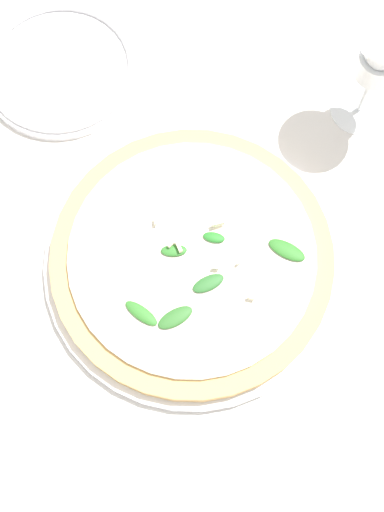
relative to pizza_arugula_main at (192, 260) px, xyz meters
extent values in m
plane|color=silver|center=(0.03, 0.01, -0.02)|extent=(6.00, 6.00, 0.00)
cylinder|color=white|center=(0.00, 0.00, -0.01)|extent=(0.36, 0.36, 0.01)
cylinder|color=tan|center=(0.00, 0.00, 0.00)|extent=(0.34, 0.34, 0.02)
cylinder|color=silver|center=(0.00, 0.00, 0.02)|extent=(0.29, 0.29, 0.01)
ellipsoid|color=#2B632A|center=(0.04, 0.01, 0.02)|extent=(0.02, 0.04, 0.01)
ellipsoid|color=#267427|center=(-0.01, 0.03, 0.02)|extent=(0.02, 0.03, 0.01)
ellipsoid|color=#307228|center=(0.05, -0.07, 0.02)|extent=(0.04, 0.04, 0.01)
ellipsoid|color=#2C6F25|center=(0.03, 0.11, 0.02)|extent=(0.05, 0.05, 0.01)
ellipsoid|color=#2E7129|center=(-0.01, -0.02, 0.02)|extent=(0.02, 0.03, 0.01)
ellipsoid|color=#2E6628|center=(0.07, -0.04, 0.02)|extent=(0.03, 0.05, 0.01)
cube|color=beige|center=(0.02, 0.05, 0.03)|extent=(0.01, 0.01, 0.00)
cube|color=beige|center=(0.07, 0.05, 0.03)|extent=(0.01, 0.01, 0.00)
cube|color=beige|center=(0.02, 0.02, 0.03)|extent=(0.01, 0.01, 0.00)
cube|color=beige|center=(-0.02, -0.02, 0.03)|extent=(0.01, 0.01, 0.01)
cube|color=beige|center=(-0.01, -0.01, 0.03)|extent=(0.01, 0.01, 0.01)
cube|color=beige|center=(-0.03, 0.04, 0.03)|extent=(0.01, 0.01, 0.01)
cube|color=beige|center=(-0.02, -0.02, 0.03)|extent=(0.01, 0.01, 0.01)
cube|color=beige|center=(-0.05, -0.03, 0.03)|extent=(0.01, 0.01, 0.00)
cylinder|color=white|center=(-0.15, 0.27, -0.02)|extent=(0.08, 0.08, 0.00)
cylinder|color=white|center=(-0.15, 0.27, 0.03)|extent=(0.01, 0.01, 0.08)
cone|color=white|center=(-0.15, 0.27, 0.11)|extent=(0.09, 0.09, 0.09)
cylinder|color=white|center=(-0.15, 0.27, 0.08)|extent=(0.05, 0.05, 0.03)
cylinder|color=white|center=(-0.31, -0.10, -0.01)|extent=(0.21, 0.21, 0.01)
torus|color=white|center=(-0.31, -0.10, 0.00)|extent=(0.20, 0.20, 0.01)
camera|label=1|loc=(0.26, -0.07, 0.81)|focal=50.00mm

